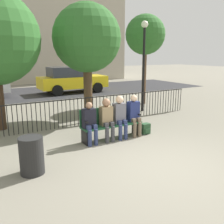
# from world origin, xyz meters

# --- Properties ---
(ground_plane) EXTENTS (80.00, 80.00, 0.00)m
(ground_plane) POSITION_xyz_m (0.00, 0.00, 0.00)
(ground_plane) COLOR gray
(park_bench) EXTENTS (1.82, 0.45, 0.92)m
(park_bench) POSITION_xyz_m (0.00, 2.17, 0.50)
(park_bench) COLOR #194728
(park_bench) RESTS_ON ground
(seated_person_0) EXTENTS (0.34, 0.39, 1.16)m
(seated_person_0) POSITION_xyz_m (-0.72, 2.04, 0.64)
(seated_person_0) COLOR navy
(seated_person_0) RESTS_ON ground
(seated_person_1) EXTENTS (0.34, 0.39, 1.21)m
(seated_person_1) POSITION_xyz_m (-0.19, 2.04, 0.69)
(seated_person_1) COLOR #3D3D42
(seated_person_1) RESTS_ON ground
(seated_person_2) EXTENTS (0.34, 0.39, 1.25)m
(seated_person_2) POSITION_xyz_m (0.24, 2.04, 0.70)
(seated_person_2) COLOR navy
(seated_person_2) RESTS_ON ground
(seated_person_3) EXTENTS (0.34, 0.39, 1.23)m
(seated_person_3) POSITION_xyz_m (0.73, 2.04, 0.68)
(seated_person_3) COLOR brown
(seated_person_3) RESTS_ON ground
(backpack) EXTENTS (0.27, 0.23, 0.32)m
(backpack) POSITION_xyz_m (1.14, 2.00, 0.16)
(backpack) COLOR #284C2D
(backpack) RESTS_ON ground
(fence_railing) EXTENTS (9.01, 0.03, 0.95)m
(fence_railing) POSITION_xyz_m (-0.02, 3.88, 0.56)
(fence_railing) COLOR black
(fence_railing) RESTS_ON ground
(tree_0) EXTENTS (2.48, 2.48, 4.20)m
(tree_0) POSITION_xyz_m (0.47, 4.73, 2.93)
(tree_0) COLOR #4C3823
(tree_0) RESTS_ON ground
(tree_2) EXTENTS (1.85, 1.85, 4.20)m
(tree_2) POSITION_xyz_m (3.97, 5.87, 3.24)
(tree_2) COLOR brown
(tree_2) RESTS_ON ground
(lamp_post) EXTENTS (0.28, 0.28, 3.69)m
(lamp_post) POSITION_xyz_m (2.94, 4.58, 2.44)
(lamp_post) COLOR black
(lamp_post) RESTS_ON ground
(street_surface) EXTENTS (24.00, 6.00, 0.01)m
(street_surface) POSITION_xyz_m (0.00, 12.00, 0.00)
(street_surface) COLOR #2B2B2D
(street_surface) RESTS_ON ground
(parked_car_0) EXTENTS (4.20, 1.94, 1.62)m
(parked_car_0) POSITION_xyz_m (2.22, 11.04, 0.84)
(parked_car_0) COLOR yellow
(parked_car_0) RESTS_ON ground
(trash_bin) EXTENTS (0.49, 0.49, 0.78)m
(trash_bin) POSITION_xyz_m (-2.48, 1.06, 0.39)
(trash_bin) COLOR black
(trash_bin) RESTS_ON ground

